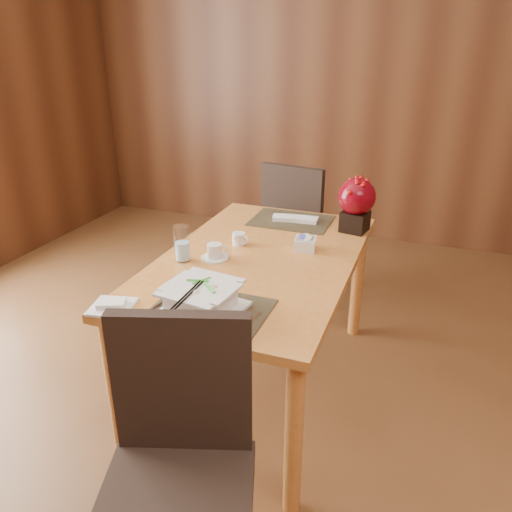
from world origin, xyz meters
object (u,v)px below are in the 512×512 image
(soup_setting, at_px, (201,300))
(dining_table, at_px, (259,275))
(water_glass, at_px, (182,244))
(near_chair, at_px, (179,456))
(sugar_caddy, at_px, (305,244))
(far_chair, at_px, (298,224))
(coffee_cup, at_px, (215,252))
(bread_plate, at_px, (112,307))
(creamer_jug, at_px, (239,239))
(berry_decor, at_px, (356,202))

(soup_setting, bearing_deg, dining_table, 95.26)
(dining_table, xyz_separation_m, water_glass, (-0.32, -0.16, 0.18))
(water_glass, height_order, near_chair, near_chair)
(sugar_caddy, xyz_separation_m, far_chair, (-0.28, 0.89, -0.23))
(far_chair, bearing_deg, coffee_cup, 95.26)
(sugar_caddy, distance_m, far_chair, 0.96)
(water_glass, height_order, bread_plate, water_glass)
(creamer_jug, xyz_separation_m, sugar_caddy, (0.34, 0.05, -0.00))
(dining_table, bearing_deg, sugar_caddy, 42.00)
(water_glass, relative_size, berry_decor, 0.58)
(dining_table, bearing_deg, far_chair, 94.99)
(soup_setting, distance_m, sugar_caddy, 0.78)
(creamer_jug, distance_m, sugar_caddy, 0.34)
(coffee_cup, xyz_separation_m, far_chair, (0.10, 1.15, -0.23))
(soup_setting, distance_m, water_glass, 0.52)
(dining_table, distance_m, far_chair, 1.06)
(creamer_jug, bearing_deg, near_chair, -59.34)
(soup_setting, relative_size, creamer_jug, 3.77)
(water_glass, height_order, sugar_caddy, water_glass)
(sugar_caddy, bearing_deg, bread_plate, -123.69)
(dining_table, relative_size, bread_plate, 9.38)
(bread_plate, bearing_deg, soup_setting, 13.99)
(far_chair, bearing_deg, sugar_caddy, 117.63)
(creamer_jug, distance_m, berry_decor, 0.67)
(bread_plate, distance_m, far_chair, 1.76)
(coffee_cup, bearing_deg, water_glass, -152.39)
(soup_setting, distance_m, far_chair, 1.66)
(creamer_jug, relative_size, bread_plate, 0.54)
(dining_table, height_order, water_glass, water_glass)
(water_glass, relative_size, sugar_caddy, 1.68)
(water_glass, xyz_separation_m, sugar_caddy, (0.51, 0.33, -0.06))
(sugar_caddy, relative_size, far_chair, 0.11)
(soup_setting, height_order, water_glass, water_glass)
(water_glass, distance_m, near_chair, 1.06)
(dining_table, height_order, sugar_caddy, sugar_caddy)
(water_glass, bearing_deg, bread_plate, -95.14)
(bread_plate, relative_size, far_chair, 0.16)
(dining_table, xyz_separation_m, far_chair, (-0.09, 1.06, -0.10))
(dining_table, xyz_separation_m, creamer_jug, (-0.15, 0.12, 0.13))
(near_chair, bearing_deg, sugar_caddy, 69.41)
(berry_decor, bearing_deg, bread_plate, -122.02)
(soup_setting, relative_size, sugar_caddy, 3.16)
(dining_table, xyz_separation_m, berry_decor, (0.37, 0.52, 0.26))
(dining_table, distance_m, creamer_jug, 0.23)
(dining_table, distance_m, sugar_caddy, 0.28)
(dining_table, bearing_deg, near_chair, -82.95)
(berry_decor, height_order, far_chair, berry_decor)
(dining_table, xyz_separation_m, coffee_cup, (-0.19, -0.09, 0.13))
(creamer_jug, bearing_deg, soup_setting, -62.31)
(berry_decor, distance_m, far_chair, 0.80)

